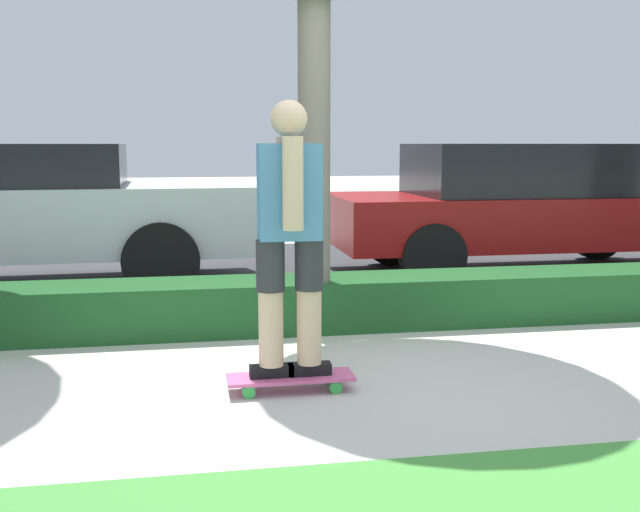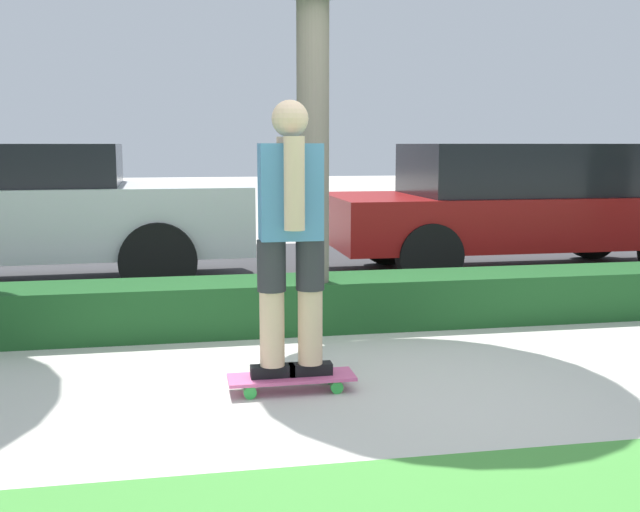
{
  "view_description": "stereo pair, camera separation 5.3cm",
  "coord_description": "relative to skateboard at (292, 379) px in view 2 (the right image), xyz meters",
  "views": [
    {
      "loc": [
        -1.04,
        -4.19,
        1.46
      ],
      "look_at": [
        -0.18,
        0.6,
        0.73
      ],
      "focal_mm": 42.0,
      "sensor_mm": 36.0,
      "label": 1
    },
    {
      "loc": [
        -1.09,
        -4.18,
        1.46
      ],
      "look_at": [
        -0.18,
        0.6,
        0.73
      ],
      "focal_mm": 42.0,
      "sensor_mm": 36.0,
      "label": 2
    }
  ],
  "objects": [
    {
      "name": "parked_car_middle",
      "position": [
        3.18,
        3.7,
        0.69
      ],
      "size": [
        4.41,
        1.79,
        1.47
      ],
      "rotation": [
        0.0,
        0.0,
        0.0
      ],
      "color": "maroon",
      "rests_on": "ground_plane"
    },
    {
      "name": "street_asphalt",
      "position": [
        0.46,
        4.13,
        -0.07
      ],
      "size": [
        15.22,
        5.0,
        0.01
      ],
      "color": "#38383A",
      "rests_on": "ground_plane"
    },
    {
      "name": "hedge_row",
      "position": [
        0.46,
        1.53,
        0.12
      ],
      "size": [
        15.22,
        0.6,
        0.4
      ],
      "color": "#1E5123",
      "rests_on": "ground_plane"
    },
    {
      "name": "skateboard",
      "position": [
        0.0,
        0.0,
        0.0
      ],
      "size": [
        0.75,
        0.24,
        0.1
      ],
      "color": "#DB5B93",
      "rests_on": "ground_plane"
    },
    {
      "name": "parked_car_front",
      "position": [
        -2.34,
        3.73,
        0.72
      ],
      "size": [
        4.82,
        1.93,
        1.46
      ],
      "rotation": [
        0.0,
        0.0,
        0.03
      ],
      "color": "silver",
      "rests_on": "ground_plane"
    },
    {
      "name": "skater_person",
      "position": [
        -0.0,
        0.0,
        0.88
      ],
      "size": [
        0.49,
        0.41,
        1.61
      ],
      "color": "black",
      "rests_on": "skateboard"
    },
    {
      "name": "ground_plane",
      "position": [
        0.46,
        -0.07,
        -0.08
      ],
      "size": [
        60.0,
        60.0,
        0.0
      ],
      "primitive_type": "plane",
      "color": "beige"
    }
  ]
}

